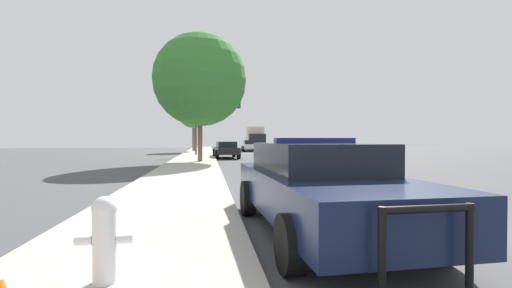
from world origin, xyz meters
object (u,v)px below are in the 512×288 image
Objects in this scene: box_truck at (255,138)px; tree_sidewalk_far at (194,112)px; traffic_light at (214,113)px; fire_hydrant at (105,236)px; car_background_midblock at (226,149)px; police_car at (319,185)px; tree_sidewalk_mid at (200,80)px; car_background_oncoming at (289,148)px; car_background_distant at (250,145)px.

tree_sidewalk_far is at bearing 45.55° from box_truck.
traffic_light is 9.94m from tree_sidewalk_far.
fire_hydrant is 0.12× the size of box_truck.
car_background_midblock is 21.22m from box_truck.
tree_sidewalk_far is (-3.40, 34.72, 3.82)m from police_car.
police_car is 16.92m from tree_sidewalk_mid.
tree_sidewalk_mid is at bearing -96.61° from traffic_light.
box_truck reaches higher than car_background_oncoming.
tree_sidewalk_far reaches higher than car_background_distant.
fire_hydrant is 0.20× the size of car_background_oncoming.
police_car is at bearing -93.32° from car_background_distant.
car_background_midblock is at bearing -91.43° from police_car.
car_background_distant is (4.54, 10.81, -3.08)m from traffic_light.
police_car is at bearing -82.03° from tree_sidewalk_mid.
car_background_distant is 7.82m from tree_sidewalk_far.
car_background_distant is 0.73× the size of tree_sidewalk_far.
car_background_oncoming is at bearing 92.14° from box_truck.
car_background_oncoming is at bearing 35.47° from tree_sidewalk_mid.
tree_sidewalk_far is at bearing 93.50° from tree_sidewalk_mid.
traffic_light reaches higher than car_background_midblock.
car_background_midblock is (0.88, -3.30, -3.09)m from traffic_light.
tree_sidewalk_far is at bearing 102.60° from traffic_light.
police_car is at bearing -84.41° from tree_sidewalk_far.
tree_sidewalk_far is at bearing 90.96° from fire_hydrant.
traffic_light reaches higher than car_background_distant.
traffic_light is 9.04m from tree_sidewalk_mid.
car_background_midblock is at bearing -76.79° from tree_sidewalk_far.
police_car is 1.22× the size of car_background_oncoming.
car_background_midblock is at bearing -102.58° from car_background_distant.
box_truck is at bearing 72.81° from car_background_midblock.
car_background_distant is 6.70m from box_truck.
police_car is 35.09m from tree_sidewalk_far.
traffic_light is 12.12m from car_background_distant.
fire_hydrant is at bearing 31.48° from police_car.
traffic_light is 0.82× the size of tree_sidewalk_far.
tree_sidewalk_mid is (-6.82, -4.86, 4.40)m from car_background_oncoming.
box_truck is at bearing 78.48° from car_background_distant.
car_background_distant is 0.58× the size of tree_sidewalk_mid.
tree_sidewalk_far is (-1.13, 18.54, -0.59)m from tree_sidewalk_mid.
car_background_oncoming is at bearing -83.23° from car_background_distant.
traffic_light is at bearing -39.22° from car_background_oncoming.
car_background_oncoming is at bearing -34.71° from traffic_light.
car_background_oncoming is (1.25, -14.82, 0.06)m from car_background_distant.
traffic_light reaches higher than police_car.
police_car is at bearing 33.84° from fire_hydrant.
tree_sidewalk_mid is (-7.11, -26.13, 3.50)m from box_truck.
tree_sidewalk_mid is 18.59m from tree_sidewalk_far.
car_background_midblock is at bearing 71.07° from tree_sidewalk_mid.
box_truck is 0.87× the size of tree_sidewalk_mid.
tree_sidewalk_mid reaches higher than fire_hydrant.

